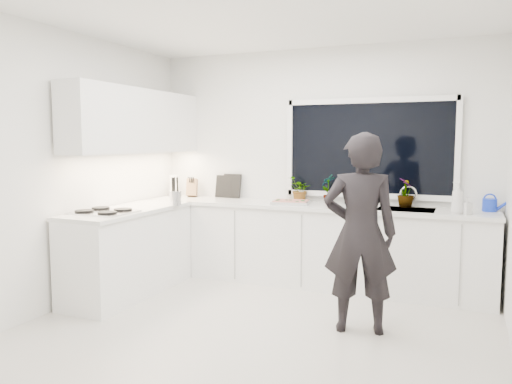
% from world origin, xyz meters
% --- Properties ---
extents(floor, '(4.00, 3.50, 0.02)m').
position_xyz_m(floor, '(0.00, 0.00, -0.01)').
color(floor, beige).
rests_on(floor, ground).
extents(wall_back, '(4.00, 0.02, 2.70)m').
position_xyz_m(wall_back, '(0.00, 1.76, 1.35)').
color(wall_back, white).
rests_on(wall_back, ground).
extents(wall_left, '(0.02, 3.50, 2.70)m').
position_xyz_m(wall_left, '(-2.01, 0.00, 1.35)').
color(wall_left, white).
rests_on(wall_left, ground).
extents(ceiling, '(4.00, 3.50, 0.02)m').
position_xyz_m(ceiling, '(0.00, 0.00, 2.71)').
color(ceiling, white).
rests_on(ceiling, wall_back).
extents(window, '(1.80, 0.02, 1.00)m').
position_xyz_m(window, '(0.60, 1.73, 1.55)').
color(window, black).
rests_on(window, wall_back).
extents(base_cabinets_back, '(3.92, 0.58, 0.88)m').
position_xyz_m(base_cabinets_back, '(0.00, 1.45, 0.44)').
color(base_cabinets_back, white).
rests_on(base_cabinets_back, floor).
extents(base_cabinets_left, '(0.58, 1.60, 0.88)m').
position_xyz_m(base_cabinets_left, '(-1.67, 0.35, 0.44)').
color(base_cabinets_left, white).
rests_on(base_cabinets_left, floor).
extents(countertop_back, '(3.94, 0.62, 0.04)m').
position_xyz_m(countertop_back, '(0.00, 1.44, 0.90)').
color(countertop_back, silver).
rests_on(countertop_back, base_cabinets_back).
extents(countertop_left, '(0.62, 1.60, 0.04)m').
position_xyz_m(countertop_left, '(-1.67, 0.35, 0.90)').
color(countertop_left, silver).
rests_on(countertop_left, base_cabinets_left).
extents(upper_cabinets, '(0.34, 2.10, 0.70)m').
position_xyz_m(upper_cabinets, '(-1.79, 0.70, 1.85)').
color(upper_cabinets, white).
rests_on(upper_cabinets, wall_left).
extents(sink, '(0.58, 0.42, 0.14)m').
position_xyz_m(sink, '(1.05, 1.45, 0.87)').
color(sink, silver).
rests_on(sink, countertop_back).
extents(faucet, '(0.03, 0.03, 0.22)m').
position_xyz_m(faucet, '(1.05, 1.65, 1.03)').
color(faucet, silver).
rests_on(faucet, countertop_back).
extents(stovetop, '(0.56, 0.48, 0.03)m').
position_xyz_m(stovetop, '(-1.69, -0.00, 0.94)').
color(stovetop, black).
rests_on(stovetop, countertop_left).
extents(person, '(0.70, 0.55, 1.71)m').
position_xyz_m(person, '(0.81, 0.25, 0.85)').
color(person, black).
rests_on(person, floor).
extents(pizza_tray, '(0.46, 0.37, 0.03)m').
position_xyz_m(pizza_tray, '(-0.21, 1.42, 0.94)').
color(pizza_tray, silver).
rests_on(pizza_tray, countertop_back).
extents(pizza, '(0.42, 0.33, 0.01)m').
position_xyz_m(pizza, '(-0.21, 1.42, 0.95)').
color(pizza, red).
rests_on(pizza, pizza_tray).
extents(watering_can, '(0.17, 0.17, 0.13)m').
position_xyz_m(watering_can, '(1.85, 1.61, 0.98)').
color(watering_can, '#1533C7').
rests_on(watering_can, countertop_back).
extents(paper_towel_roll, '(0.14, 0.14, 0.26)m').
position_xyz_m(paper_towel_roll, '(-1.85, 1.55, 1.05)').
color(paper_towel_roll, white).
rests_on(paper_towel_roll, countertop_back).
extents(knife_block, '(0.15, 0.13, 0.22)m').
position_xyz_m(knife_block, '(-1.61, 1.59, 1.03)').
color(knife_block, '#925C44').
rests_on(knife_block, countertop_back).
extents(utensil_crock, '(0.16, 0.16, 0.16)m').
position_xyz_m(utensil_crock, '(-1.36, 0.80, 1.00)').
color(utensil_crock, '#B4B5B9').
rests_on(utensil_crock, countertop_left).
extents(picture_frame_large, '(0.22, 0.02, 0.28)m').
position_xyz_m(picture_frame_large, '(-1.20, 1.69, 1.06)').
color(picture_frame_large, black).
rests_on(picture_frame_large, countertop_back).
extents(picture_frame_small, '(0.25, 0.04, 0.30)m').
position_xyz_m(picture_frame_small, '(-1.09, 1.69, 1.07)').
color(picture_frame_small, black).
rests_on(picture_frame_small, countertop_back).
extents(herb_plants, '(1.44, 0.30, 0.33)m').
position_xyz_m(herb_plants, '(0.27, 1.61, 1.08)').
color(herb_plants, '#26662D').
rests_on(herb_plants, countertop_back).
extents(soap_bottles, '(0.22, 0.17, 0.31)m').
position_xyz_m(soap_bottles, '(1.57, 1.30, 1.06)').
color(soap_bottles, '#D8BF66').
rests_on(soap_bottles, countertop_back).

